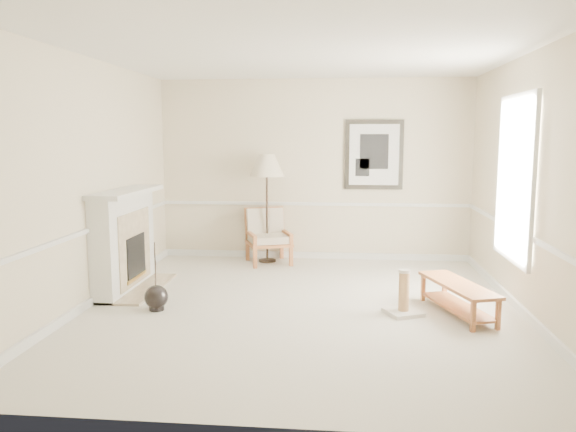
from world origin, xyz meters
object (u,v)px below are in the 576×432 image
object	(u,v)px
armchair	(267,233)
floor_lamp	(267,168)
bench	(458,294)
floor_vase	(156,298)
scratching_post	(404,300)

from	to	relation	value
armchair	floor_lamp	world-z (taller)	floor_lamp
armchair	bench	bearing A→B (deg)	-65.73
floor_vase	armchair	bearing A→B (deg)	70.48
floor_vase	bench	xyz separation A→B (m)	(3.42, 0.19, 0.09)
armchair	floor_lamp	bearing A→B (deg)	81.71
bench	floor_lamp	bearing A→B (deg)	135.27
floor_lamp	scratching_post	bearing A→B (deg)	-53.36
scratching_post	floor_vase	bearing A→B (deg)	-177.56
armchair	floor_lamp	xyz separation A→B (m)	(-0.01, 0.02, 1.03)
floor_vase	bench	world-z (taller)	floor_vase
bench	armchair	bearing A→B (deg)	135.47
floor_lamp	armchair	bearing A→B (deg)	-77.10
armchair	floor_lamp	size ratio (longest dim) A/B	0.51
floor_vase	floor_lamp	distance (m)	3.12
bench	scratching_post	world-z (taller)	scratching_post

